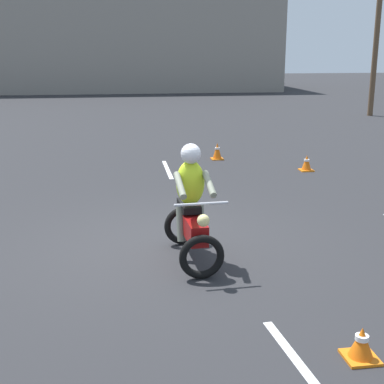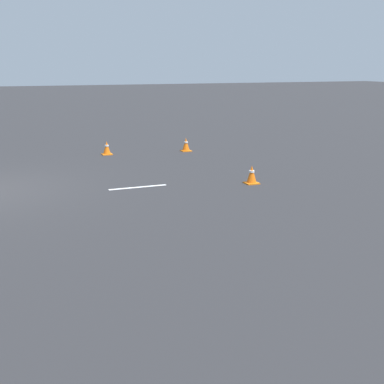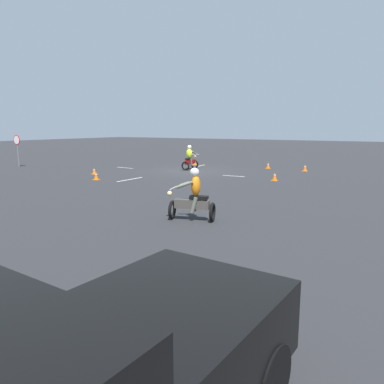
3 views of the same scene
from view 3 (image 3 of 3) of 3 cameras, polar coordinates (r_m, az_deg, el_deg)
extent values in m
plane|color=#28282B|center=(24.99, -0.37, 3.28)|extent=(120.00, 120.00, 0.00)
torus|color=black|center=(26.22, 0.39, 4.26)|extent=(0.60, 0.13, 0.60)
torus|color=black|center=(25.09, -1.01, 4.00)|extent=(0.60, 0.13, 0.60)
cube|color=maroon|center=(25.63, -0.29, 4.62)|extent=(0.29, 1.11, 0.28)
cube|color=black|center=(25.42, -0.53, 5.07)|extent=(0.29, 0.57, 0.10)
cylinder|color=silver|center=(26.12, 0.34, 5.78)|extent=(0.70, 0.07, 0.04)
sphere|color=#F2E08C|center=(26.25, 0.47, 5.40)|extent=(0.17, 0.17, 0.16)
ellipsoid|color=#CCEA26|center=(25.48, -0.43, 5.90)|extent=(0.41, 0.30, 0.64)
cylinder|color=slate|center=(25.65, 0.29, 6.04)|extent=(0.12, 0.55, 0.27)
cylinder|color=slate|center=(25.84, -0.49, 6.06)|extent=(0.12, 0.55, 0.27)
cylinder|color=slate|center=(25.48, -0.13, 4.59)|extent=(0.13, 0.25, 0.51)
cylinder|color=slate|center=(25.61, -0.68, 4.62)|extent=(0.13, 0.25, 0.51)
sphere|color=silver|center=(25.49, -0.38, 6.84)|extent=(0.29, 0.29, 0.28)
torus|color=black|center=(11.85, -3.04, -2.72)|extent=(0.26, 0.60, 0.60)
torus|color=black|center=(11.53, 3.13, -3.08)|extent=(0.26, 0.60, 0.60)
cube|color=#4C4742|center=(11.63, 0.00, -1.84)|extent=(1.12, 0.54, 0.28)
cube|color=black|center=(11.53, 1.06, -0.83)|extent=(0.61, 0.40, 0.10)
cylinder|color=silver|center=(11.71, -2.84, 0.61)|extent=(0.23, 0.68, 0.04)
sphere|color=#F2E08C|center=(11.78, -3.43, -0.22)|extent=(0.20, 0.20, 0.16)
ellipsoid|color=orange|center=(11.49, 0.58, 0.96)|extent=(0.38, 0.46, 0.64)
cylinder|color=slate|center=(11.75, -0.60, 1.40)|extent=(0.55, 0.24, 0.27)
cylinder|color=slate|center=(11.37, -1.14, 1.11)|extent=(0.55, 0.24, 0.27)
cylinder|color=slate|center=(11.73, 0.65, -1.74)|extent=(0.27, 0.18, 0.51)
cylinder|color=slate|center=(11.47, 0.30, -2.01)|extent=(0.27, 0.18, 0.51)
sphere|color=silver|center=(11.44, 0.39, 3.04)|extent=(0.35, 0.35, 0.28)
cylinder|color=black|center=(5.07, -7.86, -19.89)|extent=(0.30, 0.77, 0.76)
cylinder|color=black|center=(4.28, 11.21, -26.20)|extent=(0.30, 0.77, 0.76)
cube|color=black|center=(4.00, -4.07, -21.14)|extent=(2.04, 2.51, 0.80)
cylinder|color=slate|center=(29.96, -25.00, 5.58)|extent=(0.07, 0.07, 2.20)
cylinder|color=red|center=(29.91, -25.15, 7.19)|extent=(0.70, 0.03, 0.70)
cylinder|color=white|center=(29.90, -25.18, 7.19)|extent=(0.60, 0.01, 0.60)
cube|color=orange|center=(26.72, 11.50, 3.55)|extent=(0.32, 0.32, 0.03)
cone|color=orange|center=(26.70, 11.52, 4.01)|extent=(0.24, 0.24, 0.41)
cylinder|color=white|center=(26.69, 11.53, 4.14)|extent=(0.13, 0.13, 0.05)
cube|color=orange|center=(20.78, 12.46, 1.73)|extent=(0.32, 0.32, 0.03)
cone|color=orange|center=(20.75, 12.49, 2.36)|extent=(0.24, 0.24, 0.42)
cylinder|color=white|center=(20.74, 12.49, 2.53)|extent=(0.13, 0.13, 0.05)
cube|color=orange|center=(25.69, 16.82, 3.08)|extent=(0.32, 0.32, 0.03)
cone|color=orange|center=(25.67, 16.85, 3.58)|extent=(0.24, 0.24, 0.42)
cylinder|color=white|center=(25.66, 16.85, 3.72)|extent=(0.13, 0.13, 0.05)
cube|color=orange|center=(23.80, -14.65, 2.66)|extent=(0.32, 0.32, 0.03)
cone|color=orange|center=(23.78, -14.68, 3.13)|extent=(0.24, 0.24, 0.36)
cylinder|color=white|center=(23.77, -14.68, 3.26)|extent=(0.13, 0.13, 0.05)
cube|color=orange|center=(21.25, -14.38, 1.84)|extent=(0.32, 0.32, 0.03)
cone|color=orange|center=(21.22, -14.41, 2.44)|extent=(0.24, 0.24, 0.42)
cylinder|color=white|center=(21.21, -14.41, 2.61)|extent=(0.13, 0.13, 0.05)
cube|color=orange|center=(28.65, 0.44, 4.17)|extent=(0.32, 0.32, 0.03)
cone|color=orange|center=(28.63, 0.44, 4.50)|extent=(0.24, 0.24, 0.30)
cylinder|color=white|center=(28.62, 0.44, 4.59)|extent=(0.13, 0.13, 0.05)
cube|color=silver|center=(27.09, -10.18, 3.66)|extent=(1.49, 0.15, 0.01)
cube|color=silver|center=(21.04, -9.44, 1.90)|extent=(0.12, 2.10, 0.01)
cube|color=silver|center=(22.35, 6.39, 2.44)|extent=(1.42, 0.12, 0.01)
cube|color=silver|center=(28.18, 1.36, 4.04)|extent=(0.21, 1.29, 0.01)
camera|label=1|loc=(31.30, 8.18, 9.82)|focal=50.00mm
camera|label=2|loc=(15.00, -26.41, 8.88)|focal=50.00mm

